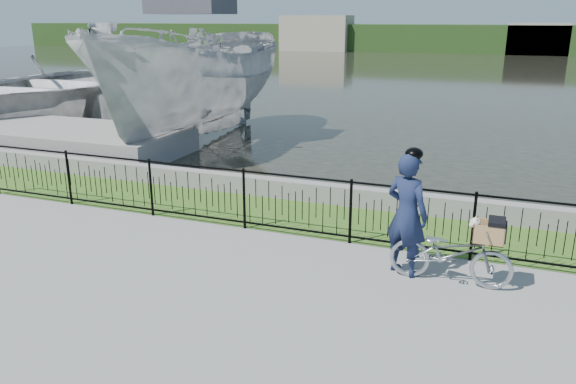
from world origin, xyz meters
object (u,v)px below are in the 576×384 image
at_px(boat_near, 194,80).
at_px(boat_far, 69,86).
at_px(dock, 28,136).
at_px(bicycle_rig, 452,252).
at_px(cyclist, 407,213).

distance_m(boat_near, boat_far, 7.57).
relative_size(dock, bicycle_rig, 5.70).
relative_size(cyclist, boat_far, 0.16).
bearing_deg(boat_far, boat_near, -20.17).
bearing_deg(dock, cyclist, -21.45).
xyz_separation_m(cyclist, boat_far, (-14.60, 9.53, 0.22)).
bearing_deg(dock, boat_far, 117.85).
height_order(bicycle_rig, boat_near, boat_near).
relative_size(bicycle_rig, cyclist, 0.90).
bearing_deg(cyclist, dock, 158.55).
relative_size(dock, cyclist, 5.11).
height_order(dock, boat_near, boat_near).
bearing_deg(dock, boat_near, 25.70).
bearing_deg(cyclist, boat_near, 137.38).
distance_m(cyclist, boat_far, 17.43).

